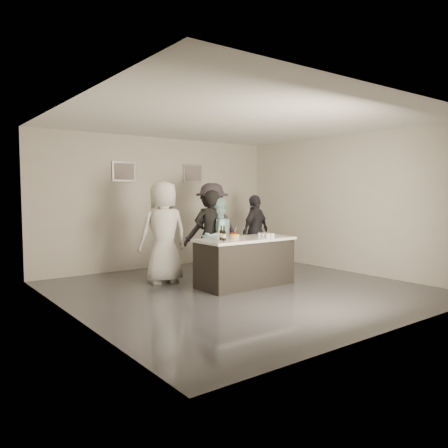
# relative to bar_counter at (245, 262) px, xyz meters

# --- Properties ---
(floor) EXTENTS (6.00, 6.00, 0.00)m
(floor) POSITION_rel_bar_counter_xyz_m (-0.24, -0.17, -0.45)
(floor) COLOR #3D3D42
(floor) RESTS_ON ground
(ceiling) EXTENTS (6.00, 6.00, 0.00)m
(ceiling) POSITION_rel_bar_counter_xyz_m (-0.24, -0.17, 2.55)
(ceiling) COLOR white
(wall_back) EXTENTS (6.00, 0.04, 3.00)m
(wall_back) POSITION_rel_bar_counter_xyz_m (-0.24, 2.83, 1.05)
(wall_back) COLOR beige
(wall_back) RESTS_ON ground
(wall_front) EXTENTS (6.00, 0.04, 3.00)m
(wall_front) POSITION_rel_bar_counter_xyz_m (-0.24, -3.17, 1.05)
(wall_front) COLOR beige
(wall_front) RESTS_ON ground
(wall_left) EXTENTS (0.04, 6.00, 3.00)m
(wall_left) POSITION_rel_bar_counter_xyz_m (-3.24, -0.17, 1.05)
(wall_left) COLOR beige
(wall_left) RESTS_ON ground
(wall_right) EXTENTS (0.04, 6.00, 3.00)m
(wall_right) POSITION_rel_bar_counter_xyz_m (2.76, -0.17, 1.05)
(wall_right) COLOR beige
(wall_right) RESTS_ON ground
(picture_left) EXTENTS (0.54, 0.04, 0.44)m
(picture_left) POSITION_rel_bar_counter_xyz_m (-1.14, 2.80, 1.75)
(picture_left) COLOR #B2B2B7
(picture_left) RESTS_ON wall_back
(picture_right) EXTENTS (0.54, 0.04, 0.44)m
(picture_right) POSITION_rel_bar_counter_xyz_m (0.66, 2.80, 1.75)
(picture_right) COLOR #B2B2B7
(picture_right) RESTS_ON wall_back
(bar_counter) EXTENTS (1.86, 0.86, 0.90)m
(bar_counter) POSITION_rel_bar_counter_xyz_m (0.00, 0.00, 0.00)
(bar_counter) COLOR white
(bar_counter) RESTS_ON ground
(cake) EXTENTS (0.20, 0.20, 0.08)m
(cake) POSITION_rel_bar_counter_xyz_m (-0.29, -0.04, 0.49)
(cake) COLOR orange
(cake) RESTS_ON bar_counter
(beer_bottle_a) EXTENTS (0.07, 0.07, 0.26)m
(beer_bottle_a) POSITION_rel_bar_counter_xyz_m (-0.55, -0.00, 0.58)
(beer_bottle_a) COLOR black
(beer_bottle_a) RESTS_ON bar_counter
(beer_bottle_b) EXTENTS (0.07, 0.07, 0.26)m
(beer_bottle_b) POSITION_rel_bar_counter_xyz_m (-0.60, -0.14, 0.58)
(beer_bottle_b) COLOR black
(beer_bottle_b) RESTS_ON bar_counter
(tumbler_cluster) EXTENTS (0.19, 0.30, 0.08)m
(tumbler_cluster) POSITION_rel_bar_counter_xyz_m (0.39, -0.15, 0.49)
(tumbler_cluster) COLOR orange
(tumbler_cluster) RESTS_ON bar_counter
(candles) EXTENTS (0.24, 0.08, 0.01)m
(candles) POSITION_rel_bar_counter_xyz_m (-0.25, -0.32, 0.45)
(candles) COLOR pink
(candles) RESTS_ON bar_counter
(person_main_black) EXTENTS (0.74, 0.58, 1.79)m
(person_main_black) POSITION_rel_bar_counter_xyz_m (-0.16, 0.90, 0.45)
(person_main_black) COLOR black
(person_main_black) RESTS_ON ground
(person_main_blue) EXTENTS (0.92, 0.80, 1.64)m
(person_main_blue) POSITION_rel_bar_counter_xyz_m (-0.03, 0.85, 0.37)
(person_main_blue) COLOR #A5D7D8
(person_main_blue) RESTS_ON ground
(person_guest_left) EXTENTS (1.01, 0.71, 1.96)m
(person_guest_left) POSITION_rel_bar_counter_xyz_m (-1.09, 1.13, 0.53)
(person_guest_left) COLOR silver
(person_guest_left) RESTS_ON ground
(person_guest_right) EXTENTS (1.07, 0.69, 1.68)m
(person_guest_right) POSITION_rel_bar_counter_xyz_m (1.47, 1.39, 0.39)
(person_guest_right) COLOR #2C2B32
(person_guest_right) RESTS_ON ground
(person_guest_back) EXTENTS (1.35, 0.91, 1.94)m
(person_guest_back) POSITION_rel_bar_counter_xyz_m (0.24, 1.40, 0.52)
(person_guest_back) COLOR #2B262D
(person_guest_back) RESTS_ON ground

